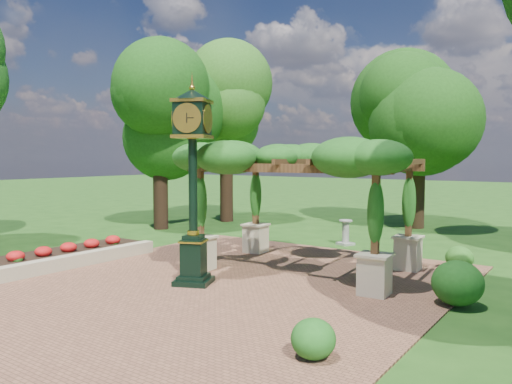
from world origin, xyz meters
The scene contains 13 objects.
ground centered at (0.00, 0.00, 0.00)m, with size 120.00×120.00×0.00m, color #1E4714.
brick_plaza centered at (0.00, 1.00, 0.02)m, with size 10.00×12.00×0.04m, color brown.
border_wall centered at (-4.60, 0.50, 0.20)m, with size 0.35×5.00×0.40m, color #C6B793.
flower_bed centered at (-5.50, 0.50, 0.18)m, with size 1.50×5.00×0.36m, color red.
pedestal_clock centered at (-0.62, 0.74, 2.86)m, with size 1.24×1.24×4.78m.
pergola centered at (0.82, 3.63, 2.92)m, with size 5.87×3.92×3.55m.
sundial centered at (0.01, 8.02, 0.39)m, with size 0.64×0.64×0.89m.
shrub_front centered at (3.93, -1.59, 0.35)m, with size 0.69×0.69×0.62m, color #1E5A19.
shrub_mid centered at (5.06, 2.54, 0.51)m, with size 1.05×1.05×0.94m, color #194B15.
shrub_back centered at (4.32, 5.97, 0.37)m, with size 0.73×0.73×0.66m, color #2A621C.
tree_west_near centered at (-8.27, 7.09, 5.00)m, with size 4.07×4.07×7.28m.
tree_west_far centered at (-7.52, 10.73, 5.34)m, with size 3.92×3.92×7.78m.
tree_north centered at (0.75, 13.73, 4.97)m, with size 4.45×4.45×7.24m.
Camera 1 is at (7.47, -8.16, 3.11)m, focal length 35.00 mm.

